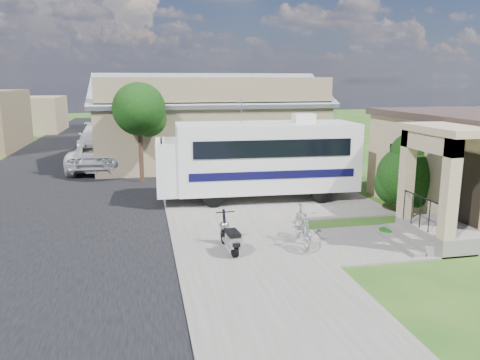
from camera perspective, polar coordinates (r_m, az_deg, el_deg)
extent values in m
plane|color=#1C4913|center=(14.08, 4.11, -7.17)|extent=(120.00, 120.00, 0.00)
cube|color=black|center=(23.55, -20.87, -0.09)|extent=(9.00, 80.00, 0.02)
cube|color=#5E5B54|center=(23.39, -4.97, 0.63)|extent=(4.00, 80.00, 0.06)
cube|color=#5E5B54|center=(18.62, 4.77, -2.33)|extent=(7.00, 6.00, 0.05)
cube|color=#5E5B54|center=(14.31, 16.97, -7.26)|extent=(4.00, 3.00, 0.05)
cube|color=black|center=(18.23, 18.60, 2.16)|extent=(0.04, 1.10, 1.20)
cube|color=black|center=(15.01, 26.22, -1.04)|extent=(0.04, 0.95, 2.10)
cube|color=#5E5B54|center=(14.88, 23.37, -6.09)|extent=(1.60, 2.40, 0.50)
cube|color=#5E5B54|center=(14.37, 20.05, -6.83)|extent=(0.40, 2.16, 0.32)
cube|color=#5E5B54|center=(14.21, 18.81, -7.28)|extent=(0.35, 2.16, 0.16)
cube|color=#977F5F|center=(14.98, 19.69, 0.65)|extent=(0.35, 0.35, 2.70)
cube|color=#977F5F|center=(13.32, 24.24, -1.06)|extent=(0.35, 0.35, 2.70)
cube|color=#977F5F|center=(13.96, 22.18, 4.26)|extent=(0.35, 2.40, 0.50)
cube|color=#977F5F|center=(14.40, 25.03, 5.64)|extent=(2.10, 2.70, 0.20)
cylinder|color=black|center=(14.16, 21.26, -1.96)|extent=(0.04, 1.70, 0.04)
cube|color=#7F6D4F|center=(27.18, -3.96, 6.01)|extent=(12.00, 8.00, 3.60)
cube|color=slate|center=(25.06, -3.39, 10.90)|extent=(12.50, 4.40, 1.78)
cube|color=slate|center=(29.02, -4.58, 11.02)|extent=(12.50, 4.40, 1.78)
cube|color=slate|center=(27.04, -4.05, 12.45)|extent=(12.50, 0.50, 0.22)
cube|color=#7F6D4F|center=(23.18, -2.69, 10.82)|extent=(11.76, 0.20, 1.30)
cube|color=#7F6D4F|center=(48.22, -25.57, 7.23)|extent=(8.00, 7.00, 3.20)
cylinder|color=black|center=(21.99, -12.00, 3.78)|extent=(0.20, 0.20, 3.15)
sphere|color=black|center=(21.82, -12.20, 8.46)|extent=(2.40, 2.40, 2.40)
sphere|color=black|center=(22.05, -11.10, 7.37)|extent=(1.68, 1.68, 1.68)
cylinder|color=black|center=(31.92, -12.03, 6.38)|extent=(0.20, 0.20, 3.29)
sphere|color=black|center=(31.80, -12.18, 9.75)|extent=(2.40, 2.40, 2.40)
sphere|color=black|center=(32.02, -11.41, 8.95)|extent=(1.68, 1.68, 1.68)
cylinder|color=black|center=(40.90, -12.03, 7.36)|extent=(0.20, 0.20, 3.01)
sphere|color=black|center=(40.81, -12.13, 9.76)|extent=(2.40, 2.40, 2.40)
sphere|color=black|center=(41.02, -11.54, 9.20)|extent=(1.68, 1.68, 1.68)
cube|color=silver|center=(18.37, 3.21, 2.94)|extent=(7.02, 2.73, 2.58)
cube|color=silver|center=(17.96, -8.91, 1.65)|extent=(0.88, 2.38, 1.98)
cube|color=black|center=(17.88, -9.54, 3.35)|extent=(0.14, 2.11, 0.89)
cube|color=black|center=(17.10, 4.16, 3.83)|extent=(5.89, 0.24, 0.64)
cube|color=black|center=(19.52, 2.40, 4.86)|extent=(5.89, 0.24, 0.64)
cube|color=black|center=(17.27, 4.11, 0.61)|extent=(6.24, 0.25, 0.30)
cube|color=black|center=(19.66, 2.38, 2.03)|extent=(6.24, 0.25, 0.30)
cube|color=silver|center=(18.59, 7.77, 7.51)|extent=(0.82, 0.72, 0.35)
cylinder|color=#94939A|center=(17.98, 0.16, 8.49)|extent=(0.04, 0.04, 0.99)
cylinder|color=black|center=(17.21, -3.26, -2.06)|extent=(0.80, 0.31, 0.79)
cylinder|color=black|center=(19.32, -3.99, -0.51)|extent=(0.80, 0.31, 0.79)
cylinder|color=black|center=(18.13, 9.93, -1.49)|extent=(0.80, 0.31, 0.79)
cylinder|color=black|center=(20.15, 7.86, -0.07)|extent=(0.80, 0.31, 0.79)
cylinder|color=black|center=(17.52, 19.50, -2.56)|extent=(0.17, 0.17, 0.84)
sphere|color=black|center=(17.32, 19.72, 0.48)|extent=(2.11, 2.11, 2.11)
sphere|color=black|center=(17.73, 20.45, 2.06)|extent=(1.68, 1.68, 1.68)
sphere|color=black|center=(17.40, 18.40, -0.45)|extent=(1.47, 1.47, 1.47)
sphere|color=black|center=(17.26, 20.76, -1.07)|extent=(1.26, 1.26, 1.26)
sphere|color=black|center=(17.19, 19.91, 3.23)|extent=(1.26, 1.26, 1.26)
cylinder|color=black|center=(12.44, -0.66, -8.42)|extent=(0.15, 0.44, 0.43)
cylinder|color=black|center=(13.42, -1.94, -6.88)|extent=(0.15, 0.44, 0.43)
cube|color=#94939A|center=(12.86, -1.27, -7.45)|extent=(0.34, 0.56, 0.08)
cube|color=#94939A|center=(12.46, -0.79, -7.43)|extent=(0.38, 0.56, 0.29)
cube|color=black|center=(12.45, -0.86, -6.51)|extent=(0.34, 0.61, 0.12)
cube|color=black|center=(12.25, -0.48, -7.88)|extent=(0.19, 0.21, 0.10)
cylinder|color=black|center=(13.23, -1.87, -5.38)|extent=(0.11, 0.34, 0.81)
sphere|color=#94939A|center=(13.32, -1.95, -5.57)|extent=(0.27, 0.27, 0.27)
sphere|color=black|center=(13.39, -2.03, -5.48)|extent=(0.12, 0.12, 0.12)
cylinder|color=black|center=(13.06, -1.80, -3.92)|extent=(0.54, 0.08, 0.04)
cube|color=black|center=(13.38, -1.94, -6.41)|extent=(0.16, 0.28, 0.06)
imported|color=#94939A|center=(13.38, 7.62, -5.75)|extent=(0.73, 1.91, 1.12)
imported|color=silver|center=(25.96, -16.61, 3.04)|extent=(3.19, 6.01, 1.61)
imported|color=silver|center=(33.26, -16.91, 5.00)|extent=(2.68, 6.09, 1.74)
cylinder|color=#135A12|center=(14.96, 17.38, -6.16)|extent=(0.42, 0.42, 0.19)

